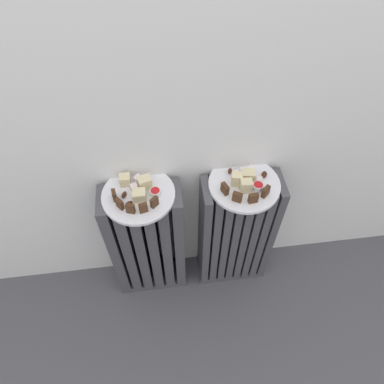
{
  "coord_description": "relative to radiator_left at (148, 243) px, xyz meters",
  "views": [
    {
      "loc": [
        -0.1,
        -0.48,
        1.59
      ],
      "look_at": [
        0.0,
        0.28,
        0.62
      ],
      "focal_mm": 33.37,
      "sensor_mm": 36.0,
      "label": 1
    }
  ],
  "objects": [
    {
      "name": "turkish_delight_left_1",
      "position": [
        -0.01,
        0.02,
        0.34
      ],
      "size": [
        0.03,
        0.03,
        0.02
      ],
      "primitive_type": "cube",
      "rotation": [
        0.0,
        0.0,
        0.31
      ],
      "color": "white",
      "rests_on": "plate_left"
    },
    {
      "name": "medjool_date_left_0",
      "position": [
        -0.03,
        -0.04,
        0.34
      ],
      "size": [
        0.03,
        0.03,
        0.02
      ],
      "primitive_type": "ellipsoid",
      "rotation": [
        0.0,
        0.0,
        0.53
      ],
      "color": "#3D1E0F",
      "rests_on": "plate_left"
    },
    {
      "name": "marble_cake_slice_right_2",
      "position": [
        0.38,
        0.02,
        0.35
      ],
      "size": [
        0.05,
        0.04,
        0.04
      ],
      "primitive_type": "cube",
      "rotation": [
        0.0,
        0.0,
        -0.18
      ],
      "color": "beige",
      "rests_on": "plate_right"
    },
    {
      "name": "turkish_delight_right_1",
      "position": [
        0.34,
        0.04,
        0.34
      ],
      "size": [
        0.03,
        0.03,
        0.02
      ],
      "primitive_type": "cube",
      "rotation": [
        0.0,
        0.0,
        0.57
      ],
      "color": "white",
      "rests_on": "plate_right"
    },
    {
      "name": "dark_cake_slice_right_0",
      "position": [
        0.29,
        -0.03,
        0.35
      ],
      "size": [
        0.03,
        0.03,
        0.04
      ],
      "primitive_type": "cube",
      "rotation": [
        0.0,
        0.0,
        -1.18
      ],
      "color": "#472B19",
      "rests_on": "plate_right"
    },
    {
      "name": "turkish_delight_right_0",
      "position": [
        0.42,
        -0.0,
        0.34
      ],
      "size": [
        0.02,
        0.02,
        0.02
      ],
      "primitive_type": "cube",
      "rotation": [
        0.0,
        0.0,
        1.25
      ],
      "color": "white",
      "rests_on": "plate_right"
    },
    {
      "name": "dark_cake_slice_right_3",
      "position": [
        0.42,
        -0.06,
        0.35
      ],
      "size": [
        0.03,
        0.03,
        0.04
      ],
      "primitive_type": "cube",
      "rotation": [
        0.0,
        0.0,
        0.76
      ],
      "color": "#472B19",
      "rests_on": "plate_right"
    },
    {
      "name": "dark_cake_slice_right_2",
      "position": [
        0.38,
        -0.08,
        0.35
      ],
      "size": [
        0.03,
        0.02,
        0.04
      ],
      "primitive_type": "cube",
      "rotation": [
        0.0,
        0.0,
        0.11
      ],
      "color": "#472B19",
      "rests_on": "plate_right"
    },
    {
      "name": "dark_cake_slice_left_4",
      "position": [
        0.05,
        -0.06,
        0.35
      ],
      "size": [
        0.03,
        0.03,
        0.04
      ],
      "primitive_type": "cube",
      "rotation": [
        0.0,
        0.0,
        0.74
      ],
      "color": "#472B19",
      "rests_on": "plate_left"
    },
    {
      "name": "plate_right",
      "position": [
        0.37,
        0.0,
        0.32
      ],
      "size": [
        0.25,
        0.25,
        0.01
      ],
      "primitive_type": "cylinder",
      "color": "white",
      "rests_on": "radiator_right"
    },
    {
      "name": "marble_cake_slice_right_0",
      "position": [
        0.34,
        0.0,
        0.36
      ],
      "size": [
        0.04,
        0.04,
        0.05
      ],
      "primitive_type": "cube",
      "rotation": [
        0.0,
        0.0,
        -0.18
      ],
      "color": "beige",
      "rests_on": "plate_right"
    },
    {
      "name": "dark_cake_slice_right_1",
      "position": [
        0.32,
        -0.07,
        0.35
      ],
      "size": [
        0.03,
        0.03,
        0.04
      ],
      "primitive_type": "cube",
      "rotation": [
        0.0,
        0.0,
        -0.54
      ],
      "color": "#472B19",
      "rests_on": "plate_right"
    },
    {
      "name": "marble_cake_slice_left_0",
      "position": [
        0.01,
        -0.02,
        0.35
      ],
      "size": [
        0.04,
        0.04,
        0.04
      ],
      "primitive_type": "cube",
      "rotation": [
        0.0,
        0.0,
        -0.02
      ],
      "color": "beige",
      "rests_on": "plate_left"
    },
    {
      "name": "plate_left",
      "position": [
        0.0,
        0.0,
        0.32
      ],
      "size": [
        0.25,
        0.25,
        0.01
      ],
      "primitive_type": "cylinder",
      "color": "white",
      "rests_on": "radiator_left"
    },
    {
      "name": "dark_cake_slice_left_1",
      "position": [
        -0.06,
        -0.05,
        0.35
      ],
      "size": [
        0.03,
        0.03,
        0.04
      ],
      "primitive_type": "cube",
      "rotation": [
        0.0,
        0.0,
        -0.87
      ],
      "color": "#472B19",
      "rests_on": "plate_left"
    },
    {
      "name": "dark_cake_slice_left_2",
      "position": [
        -0.03,
        -0.07,
        0.35
      ],
      "size": [
        0.03,
        0.02,
        0.04
      ],
      "primitive_type": "cube",
      "rotation": [
        0.0,
        0.0,
        -0.33
      ],
      "color": "#472B19",
      "rests_on": "plate_left"
    },
    {
      "name": "ground_plane",
      "position": [
        0.18,
        -0.28,
        -0.31
      ],
      "size": [
        6.0,
        6.0,
        0.0
      ],
      "primitive_type": "plane",
      "color": "#4C4C51"
    },
    {
      "name": "marble_cake_slice_left_1",
      "position": [
        0.03,
        0.03,
        0.35
      ],
      "size": [
        0.05,
        0.04,
        0.05
      ],
      "primitive_type": "cube",
      "rotation": [
        0.0,
        0.0,
        0.25
      ],
      "color": "beige",
      "rests_on": "plate_left"
    },
    {
      "name": "jam_bowl_left",
      "position": [
        0.06,
        -0.01,
        0.34
      ],
      "size": [
        0.04,
        0.04,
        0.02
      ],
      "color": "white",
      "rests_on": "plate_left"
    },
    {
      "name": "turkish_delight_left_0",
      "position": [
        0.0,
        0.05,
        0.34
      ],
      "size": [
        0.04,
        0.04,
        0.03
      ],
      "primitive_type": "cube",
      "rotation": [
        0.0,
        0.0,
        0.77
      ],
      "color": "white",
      "rests_on": "plate_left"
    },
    {
      "name": "medjool_date_right_1",
      "position": [
        0.33,
        0.06,
        0.34
      ],
      "size": [
        0.02,
        0.03,
        0.01
      ],
      "primitive_type": "ellipsoid",
      "rotation": [
        0.0,
        0.0,
        1.23
      ],
      "color": "#3D1E0F",
      "rests_on": "plate_right"
    },
    {
      "name": "jam_bowl_right",
      "position": [
        0.4,
        -0.03,
        0.34
      ],
      "size": [
        0.04,
        0.04,
        0.03
      ],
      "color": "white",
      "rests_on": "plate_right"
    },
    {
      "name": "fork",
      "position": [
        0.35,
        0.04,
        0.33
      ],
      "size": [
        0.02,
        0.1,
        0.0
      ],
      "color": "silver",
      "rests_on": "plate_right"
    },
    {
      "name": "marble_cake_slice_right_1",
      "position": [
        0.36,
        -0.03,
        0.36
      ],
      "size": [
        0.04,
        0.03,
        0.05
      ],
      "primitive_type": "cube",
      "rotation": [
        0.0,
        0.0,
        -0.06
      ],
      "color": "beige",
      "rests_on": "plate_right"
    },
    {
      "name": "radiator_right",
      "position": [
        0.37,
        -0.0,
        0.0
      ],
      "size": [
        0.3,
        0.14,
        0.63
      ],
      "color": "#47474C",
      "rests_on": "ground_plane"
    },
    {
      "name": "medjool_date_left_1",
      "position": [
        -0.05,
        -0.0,
        0.34
      ],
      "size": [
        0.02,
        0.03,
        0.01
      ],
      "primitive_type": "ellipsoid",
      "rotation": [
        0.0,
        0.0,
        1.2
      ],
      "color": "#3D1E0F",
      "rests_on": "plate_left"
    },
    {
      "name": "marble_cake_slice_left_2",
      "position": [
        -0.04,
        0.05,
        0.35
      ],
      "size": [
        0.04,
        0.03,
        0.04
      ],
      "primitive_type": "cube",
      "rotation": [
        0.0,
        0.0,
        -0.01
      ],
      "color": "beige",
      "rests_on": "plate_left"
    },
    {
      "name": "radiator_left",
      "position": [
        0.0,
        0.0,
        0.0
      ],
      "size": [
        0.3,
        0.14,
        0.63
      ],
      "color": "#47474C",
      "rests_on": "ground_plane"
    },
    {
      "name": "dark_cake_slice_left_3",
      "position": [
        0.02,
        -0.08,
        0.35
      ],
      "size": [
        0.03,
        0.02,
        0.04
      ],
      "primitive_type": "cube",
      "rotation": [
        0.0,
        0.0,
        0.21
      ],
      "color": "#472B19",
      "rests_on": "plate_left"
    },
    {
      "name": "turkish_delight_right_2",
      "position": [
        0.4,
        0.05,
        0.34
      ],
      "size": [
        0.03,
        0.03,
        0.02
      ],
      "primitive_type": "cube",
      "rotation": [
        0.0,
        0.0,
        0.5
      ],
      "color": "white",
      "rests_on": "plate_right"
    },
    {
      "name": "dark_cake_slice_left_0",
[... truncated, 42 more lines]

